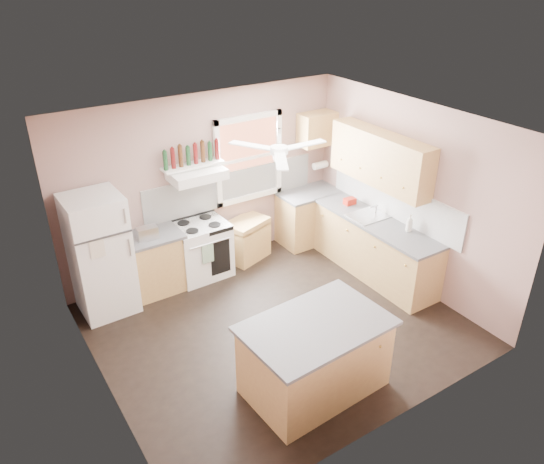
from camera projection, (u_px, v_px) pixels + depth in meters
floor at (278, 325)px, 7.06m from camera, size 4.50×4.50×0.00m
ceiling at (279, 128)px, 5.80m from camera, size 4.50×4.50×0.00m
wall_back at (204, 182)px, 7.93m from camera, size 4.50×0.05×2.70m
wall_right at (412, 195)px, 7.52m from camera, size 0.05×4.00×2.70m
wall_left at (91, 295)px, 5.34m from camera, size 0.05×4.00×2.70m
backsplash_back at (232, 188)px, 8.20m from camera, size 2.90×0.03×0.55m
backsplash_right at (393, 200)px, 7.81m from camera, size 0.03×2.60×0.55m
window_view at (248, 158)px, 8.14m from camera, size 1.00×0.02×1.20m
window_frame at (249, 159)px, 8.12m from camera, size 1.16×0.07×1.36m
refrigerator at (100, 255)px, 7.02m from camera, size 0.73×0.71×1.70m
base_cabinet_left at (152, 265)px, 7.61m from camera, size 0.90×0.60×0.86m
counter_left at (148, 237)px, 7.40m from camera, size 0.92×0.62×0.04m
toaster at (147, 233)px, 7.28m from camera, size 0.29×0.18×0.18m
stove at (201, 250)px, 7.99m from camera, size 0.81×0.65×0.86m
range_hood at (197, 175)px, 7.49m from camera, size 0.78×0.50×0.14m
bottle_shelf at (193, 165)px, 7.53m from camera, size 0.90×0.26×0.03m
cart at (247, 239)px, 8.47m from camera, size 0.78×0.64×0.67m
base_cabinet_corner at (309, 217)px, 8.96m from camera, size 1.00×0.60×0.86m
base_cabinet_right at (374, 249)px, 8.02m from camera, size 0.60×2.20×0.86m
counter_corner at (310, 193)px, 8.75m from camera, size 1.02×0.62×0.04m
counter_right at (377, 222)px, 7.80m from camera, size 0.62×2.22×0.04m
sink at (368, 216)px, 7.95m from camera, size 0.55×0.45×0.03m
faucet at (376, 209)px, 7.99m from camera, size 0.03×0.03×0.14m
upper_cabinet_right at (380, 159)px, 7.60m from camera, size 0.33×1.80×0.76m
upper_cabinet_corner at (317, 129)px, 8.46m from camera, size 0.60×0.33×0.52m
paper_towel at (320, 165)px, 8.85m from camera, size 0.26×0.12×0.12m
island at (315, 358)px, 5.87m from camera, size 1.53×1.02×0.86m
island_top at (316, 326)px, 5.66m from camera, size 1.63×1.11×0.04m
ceiling_fan_hub at (279, 150)px, 5.91m from camera, size 0.20×0.20×0.08m
soap_bottle at (410, 223)px, 7.45m from camera, size 0.11×0.10×0.25m
red_caddy at (350, 201)px, 8.29m from camera, size 0.18×0.13×0.10m
wine_bottles at (192, 155)px, 7.46m from camera, size 0.86×0.06×0.31m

